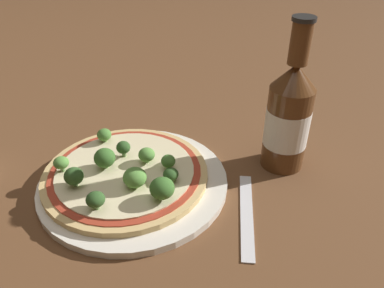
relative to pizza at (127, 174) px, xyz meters
name	(u,v)px	position (x,y,z in m)	size (l,w,h in m)	color
ground_plane	(129,179)	(0.00, 0.01, -0.02)	(3.00, 3.00, 0.00)	brown
plate	(134,182)	(0.01, 0.00, -0.01)	(0.30, 0.30, 0.01)	silver
pizza	(127,174)	(0.00, 0.00, 0.00)	(0.26, 0.26, 0.01)	tan
broccoli_floret_0	(104,135)	(-0.07, 0.07, 0.02)	(0.02, 0.02, 0.02)	#6B8E51
broccoli_floret_1	(105,158)	(-0.03, 0.00, 0.03)	(0.03, 0.03, 0.03)	#6B8E51
broccoli_floret_2	(135,177)	(0.03, -0.03, 0.02)	(0.03, 0.03, 0.03)	#6B8E51
broccoli_floret_3	(74,176)	(-0.06, -0.06, 0.02)	(0.03, 0.03, 0.03)	#6B8E51
broccoli_floret_4	(123,148)	(-0.02, 0.03, 0.02)	(0.02, 0.02, 0.03)	#6B8E51
broccoli_floret_5	(162,188)	(0.08, -0.05, 0.03)	(0.04, 0.04, 0.03)	#6B8E51
broccoli_floret_6	(171,174)	(0.08, -0.01, 0.02)	(0.02, 0.02, 0.02)	#6B8E51
broccoli_floret_7	(96,200)	(0.00, -0.09, 0.02)	(0.03, 0.03, 0.03)	#6B8E51
broccoli_floret_8	(147,155)	(0.02, 0.03, 0.02)	(0.03, 0.03, 0.03)	#6B8E51
broccoli_floret_9	(61,163)	(-0.10, -0.03, 0.02)	(0.02, 0.02, 0.03)	#6B8E51
broccoli_floret_10	(168,161)	(0.06, 0.02, 0.02)	(0.02, 0.02, 0.02)	#6B8E51
beer_bottle	(288,117)	(0.23, 0.12, 0.07)	(0.07, 0.07, 0.25)	#563319
fork	(247,214)	(0.19, -0.02, -0.02)	(0.05, 0.18, 0.00)	silver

